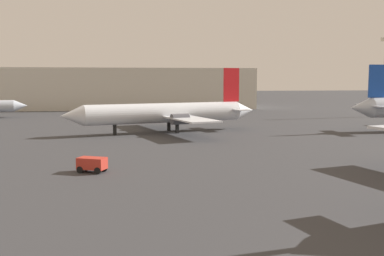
# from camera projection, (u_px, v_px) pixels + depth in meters

# --- Properties ---
(airplane_far_left) EXTENTS (30.83, 24.41, 9.91)m
(airplane_far_left) POSITION_uv_depth(u_px,v_px,m) (167.00, 113.00, 67.57)
(airplane_far_left) COLOR silver
(airplane_far_left) RESTS_ON ground_plane
(baggage_cart) EXTENTS (2.72, 2.18, 1.30)m
(baggage_cart) POSITION_uv_depth(u_px,v_px,m) (92.00, 164.00, 38.48)
(baggage_cart) COLOR red
(baggage_cart) RESTS_ON ground_plane
(terminal_building) EXTENTS (77.42, 24.77, 11.14)m
(terminal_building) POSITION_uv_depth(u_px,v_px,m) (114.00, 88.00, 127.08)
(terminal_building) COLOR beige
(terminal_building) RESTS_ON ground_plane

